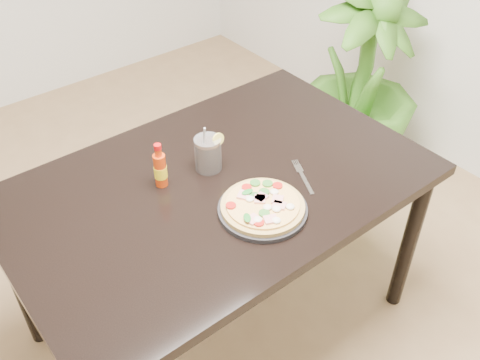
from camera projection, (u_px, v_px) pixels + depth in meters
floor at (158, 356)px, 2.12m from camera, size 4.50×4.50×0.00m
dining_table at (218, 199)px, 1.84m from camera, size 1.40×0.90×0.75m
plate at (263, 210)px, 1.66m from camera, size 0.28×0.28×0.02m
pizza at (263, 205)px, 1.65m from camera, size 0.26×0.26×0.03m
hot_sauce_bottle at (160, 169)px, 1.73m from camera, size 0.05×0.05×0.16m
cola_cup at (208, 154)px, 1.80m from camera, size 0.10×0.09×0.18m
fork at (302, 176)px, 1.80m from camera, size 0.09×0.18×0.00m
houseplant at (360, 81)px, 2.73m from camera, size 0.61×0.61×1.09m
plant_pot at (349, 149)px, 3.00m from camera, size 0.28×0.28×0.22m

